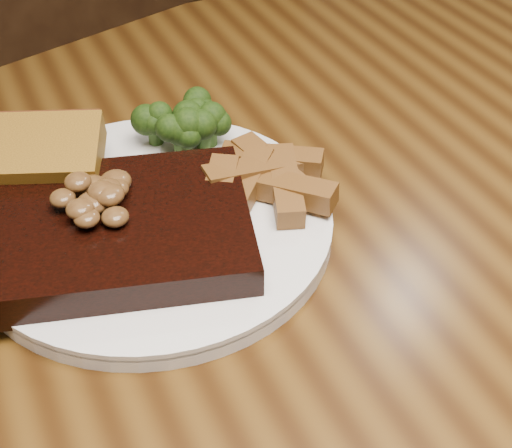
{
  "coord_description": "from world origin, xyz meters",
  "views": [
    {
      "loc": [
        -0.17,
        -0.34,
        1.11
      ],
      "look_at": [
        -0.0,
        0.01,
        0.78
      ],
      "focal_mm": 50.0,
      "sensor_mm": 36.0,
      "label": 1
    }
  ],
  "objects_px": {
    "garlic_bread": "(29,175)",
    "potato_wedges": "(239,176)",
    "steak": "(118,230)",
    "chair_far": "(126,113)",
    "plate": "(154,224)",
    "dining_table": "(262,341)"
  },
  "relations": [
    {
      "from": "chair_far",
      "to": "steak",
      "type": "height_order",
      "value": "chair_far"
    },
    {
      "from": "plate",
      "to": "potato_wedges",
      "type": "bearing_deg",
      "value": 5.13
    },
    {
      "from": "dining_table",
      "to": "plate",
      "type": "xyz_separation_m",
      "value": [
        -0.06,
        0.06,
        0.1
      ]
    },
    {
      "from": "plate",
      "to": "potato_wedges",
      "type": "relative_size",
      "value": 2.57
    },
    {
      "from": "plate",
      "to": "steak",
      "type": "relative_size",
      "value": 1.45
    },
    {
      "from": "steak",
      "to": "garlic_bread",
      "type": "height_order",
      "value": "steak"
    },
    {
      "from": "plate",
      "to": "garlic_bread",
      "type": "bearing_deg",
      "value": 134.56
    },
    {
      "from": "dining_table",
      "to": "plate",
      "type": "bearing_deg",
      "value": 133.92
    },
    {
      "from": "dining_table",
      "to": "garlic_bread",
      "type": "xyz_separation_m",
      "value": [
        -0.14,
        0.14,
        0.12
      ]
    },
    {
      "from": "garlic_bread",
      "to": "steak",
      "type": "bearing_deg",
      "value": -42.99
    },
    {
      "from": "dining_table",
      "to": "steak",
      "type": "relative_size",
      "value": 8.5
    },
    {
      "from": "steak",
      "to": "dining_table",
      "type": "bearing_deg",
      "value": -10.85
    },
    {
      "from": "steak",
      "to": "chair_far",
      "type": "bearing_deg",
      "value": 90.86
    },
    {
      "from": "chair_far",
      "to": "garlic_bread",
      "type": "distance_m",
      "value": 0.53
    },
    {
      "from": "steak",
      "to": "garlic_bread",
      "type": "relative_size",
      "value": 1.58
    },
    {
      "from": "chair_far",
      "to": "plate",
      "type": "xyz_separation_m",
      "value": [
        -0.11,
        -0.52,
        0.22
      ]
    },
    {
      "from": "plate",
      "to": "steak",
      "type": "height_order",
      "value": "steak"
    },
    {
      "from": "garlic_bread",
      "to": "potato_wedges",
      "type": "distance_m",
      "value": 0.17
    },
    {
      "from": "plate",
      "to": "garlic_bread",
      "type": "xyz_separation_m",
      "value": [
        -0.08,
        0.08,
        0.02
      ]
    },
    {
      "from": "steak",
      "to": "potato_wedges",
      "type": "height_order",
      "value": "steak"
    },
    {
      "from": "chair_far",
      "to": "potato_wedges",
      "type": "bearing_deg",
      "value": 69.97
    },
    {
      "from": "steak",
      "to": "potato_wedges",
      "type": "xyz_separation_m",
      "value": [
        0.11,
        0.03,
        -0.0
      ]
    }
  ]
}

